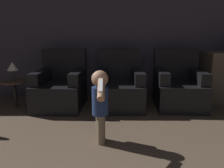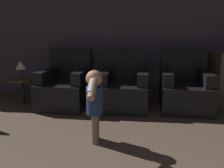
{
  "view_description": "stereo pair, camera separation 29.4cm",
  "coord_description": "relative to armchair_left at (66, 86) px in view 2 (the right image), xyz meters",
  "views": [
    {
      "loc": [
        0.07,
        0.19,
        1.19
      ],
      "look_at": [
        0.11,
        3.13,
        0.54
      ],
      "focal_mm": 35.0,
      "sensor_mm": 36.0,
      "label": 1
    },
    {
      "loc": [
        0.36,
        0.2,
        1.19
      ],
      "look_at": [
        0.11,
        3.13,
        0.54
      ],
      "focal_mm": 35.0,
      "sensor_mm": 36.0,
      "label": 2
    }
  ],
  "objects": [
    {
      "name": "armchair_right",
      "position": [
        2.01,
        -0.0,
        0.0
      ],
      "size": [
        0.84,
        0.97,
        0.96
      ],
      "rotation": [
        0.0,
        0.0,
        -0.08
      ],
      "color": "black",
      "rests_on": "ground_plane"
    },
    {
      "name": "person_toddler",
      "position": [
        0.72,
        -1.33,
        0.16
      ],
      "size": [
        0.18,
        0.57,
        0.83
      ],
      "rotation": [
        0.0,
        0.0,
        1.76
      ],
      "color": "brown",
      "rests_on": "ground_plane"
    },
    {
      "name": "side_table",
      "position": [
        -0.76,
        -0.06,
        0.05
      ],
      "size": [
        0.42,
        0.42,
        0.45
      ],
      "color": "black",
      "rests_on": "ground_plane"
    },
    {
      "name": "armchair_left",
      "position": [
        0.0,
        0.0,
        0.0
      ],
      "size": [
        0.82,
        0.95,
        0.96
      ],
      "rotation": [
        0.0,
        0.0,
        -0.05
      ],
      "color": "black",
      "rests_on": "ground_plane"
    },
    {
      "name": "wall_back",
      "position": [
        0.75,
        0.68,
        0.97
      ],
      "size": [
        8.4,
        0.05,
        2.6
      ],
      "color": "#3D3842",
      "rests_on": "ground_plane"
    },
    {
      "name": "armchair_middle",
      "position": [
        1.0,
        0.0,
        0.0
      ],
      "size": [
        0.79,
        0.93,
        0.96
      ],
      "rotation": [
        0.0,
        0.0,
        -0.02
      ],
      "color": "black",
      "rests_on": "ground_plane"
    },
    {
      "name": "lamp",
      "position": [
        -0.76,
        -0.06,
        0.37
      ],
      "size": [
        0.18,
        0.18,
        0.32
      ],
      "color": "#262626",
      "rests_on": "side_table"
    }
  ]
}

